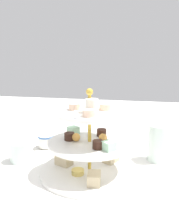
{
  "coord_description": "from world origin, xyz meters",
  "views": [
    {
      "loc": [
        0.66,
        0.14,
        0.34
      ],
      "look_at": [
        0.0,
        0.0,
        0.18
      ],
      "focal_mm": 39.73,
      "sensor_mm": 36.0,
      "label": 1
    }
  ],
  "objects": [
    {
      "name": "teacup_with_saucer",
      "position": [
        -0.16,
        -0.2,
        0.02
      ],
      "size": [
        0.09,
        0.09,
        0.05
      ],
      "color": "white",
      "rests_on": "ground_plane"
    },
    {
      "name": "tiered_serving_stand",
      "position": [
        0.0,
        -0.0,
        0.08
      ],
      "size": [
        0.29,
        0.29,
        0.25
      ],
      "color": "white",
      "rests_on": "ground_plane"
    },
    {
      "name": "water_glass_short_left",
      "position": [
        -0.03,
        -0.24,
        0.03
      ],
      "size": [
        0.06,
        0.06,
        0.07
      ],
      "primitive_type": "cylinder",
      "color": "silver",
      "rests_on": "ground_plane"
    },
    {
      "name": "butter_knife_right",
      "position": [
        -0.29,
        -0.03,
        0.0
      ],
      "size": [
        0.02,
        0.17,
        0.0
      ],
      "primitive_type": "cube",
      "rotation": [
        0.0,
        0.0,
        4.74
      ],
      "color": "silver",
      "rests_on": "ground_plane"
    },
    {
      "name": "ground_plane",
      "position": [
        0.0,
        0.0,
        0.0
      ],
      "size": [
        2.4,
        2.4,
        0.0
      ],
      "primitive_type": "plane",
      "color": "white"
    },
    {
      "name": "water_glass_tall_right",
      "position": [
        -0.13,
        0.2,
        0.06
      ],
      "size": [
        0.07,
        0.07,
        0.12
      ],
      "primitive_type": "cylinder",
      "color": "silver",
      "rests_on": "ground_plane"
    }
  ]
}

